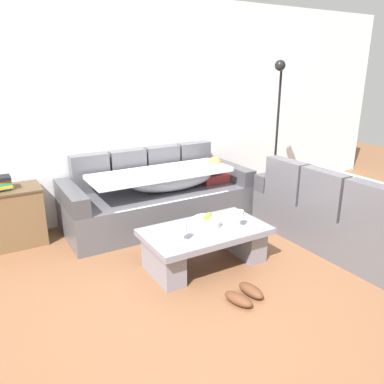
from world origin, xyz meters
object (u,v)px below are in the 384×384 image
Objects in this scene: couch_near_window at (342,215)px; coffee_table at (205,242)px; couch_along_wall at (161,196)px; floor_lamp at (277,124)px; wine_glass_near_left at (183,229)px; fruit_bowl at (207,221)px; book_stack_on_cabinet at (2,183)px; side_cabinet at (8,218)px; open_magazine at (219,220)px; pair_of_shoes at (245,295)px; wine_glass_near_right at (240,215)px.

coffee_table is (-1.54, 0.35, -0.10)m from couch_near_window.
couch_along_wall is 1.17× the size of floor_lamp.
wine_glass_near_left is 0.09× the size of floor_lamp.
book_stack_on_cabinet is (-1.67, 1.37, 0.29)m from fruit_bowl.
wine_glass_near_left is 2.03m from side_cabinet.
couch_near_window is at bearing -29.64° from book_stack_on_cabinet.
couch_near_window is at bearing -29.66° from side_cabinet.
wine_glass_near_left is at bearing -151.51° from open_magazine.
coffee_table is 5.10× the size of book_stack_on_cabinet.
book_stack_on_cabinet is (-0.01, 0.00, 0.39)m from side_cabinet.
couch_along_wall reaches higher than side_cabinet.
wine_glass_near_left is 0.70× the size of book_stack_on_cabinet.
couch_near_window reaches higher than book_stack_on_cabinet.
wine_glass_near_left is (-0.42, -1.33, 0.16)m from couch_along_wall.
couch_along_wall reaches higher than open_magazine.
couch_near_window is at bearing 11.98° from pair_of_shoes.
side_cabinet is 0.39m from book_stack_on_cabinet.
side_cabinet is (-1.92, 1.56, -0.17)m from wine_glass_near_right.
wine_glass_near_right is 2.48m from side_cabinet.
wine_glass_near_left reaches higher than pair_of_shoes.
open_magazine is 0.14× the size of floor_lamp.
coffee_table is at bearing -149.38° from floor_lamp.
couch_near_window is 7.08× the size of open_magazine.
fruit_bowl is at bearing 142.56° from wine_glass_near_right.
floor_lamp reaches higher than open_magazine.
wine_glass_near_right is 0.27m from open_magazine.
side_cabinet reaches higher than open_magazine.
side_cabinet is at bearing 140.86° from wine_glass_near_right.
coffee_table is 0.62× the size of floor_lamp.
fruit_bowl reaches higher than coffee_table.
fruit_bowl reaches higher than pair_of_shoes.
pair_of_shoes is at bearing -93.11° from coffee_table.
couch_along_wall is 1.14m from fruit_bowl.
wine_glass_near_left is 2.55m from floor_lamp.
couch_along_wall is 1.36m from wine_glass_near_right.
open_magazine is at bearing 70.71° from couch_near_window.
coffee_table is 2.15m from side_cabinet.
fruit_bowl is at bearing 27.83° from wine_glass_near_left.
book_stack_on_cabinet reaches higher than coffee_table.
open_magazine is (-0.09, 0.23, -0.11)m from wine_glass_near_right.
book_stack_on_cabinet is 2.72m from pair_of_shoes.
book_stack_on_cabinet is at bearing 174.22° from floor_lamp.
open_magazine is (0.23, 0.11, 0.15)m from coffee_table.
pair_of_shoes is (-1.58, -0.33, -0.29)m from couch_near_window.
coffee_table is 3.56× the size of pair_of_shoes.
book_stack_on_cabinet is (-3.14, 1.79, 0.38)m from couch_near_window.
book_stack_on_cabinet reaches higher than open_magazine.
coffee_table is 7.23× the size of wine_glass_near_left.
floor_lamp is at bearing 36.37° from open_magazine.
couch_along_wall is 13.76× the size of wine_glass_near_left.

